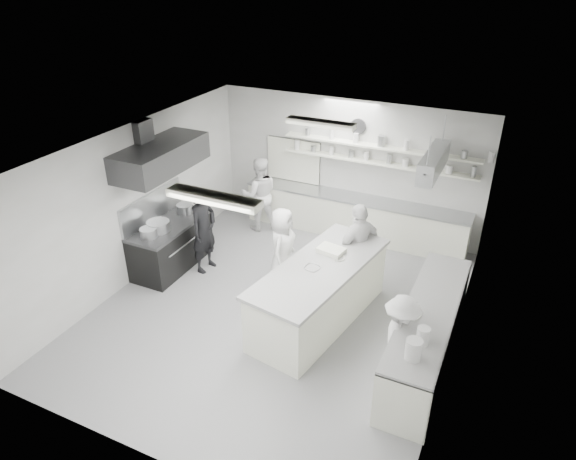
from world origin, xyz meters
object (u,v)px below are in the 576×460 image
at_px(stove, 171,246).
at_px(right_counter, 427,335).
at_px(cook_back, 260,194).
at_px(cook_stove, 204,230).
at_px(back_counter, 353,217).
at_px(prep_island, 319,295).

bearing_deg(stove, right_counter, -6.52).
relative_size(right_counter, cook_back, 1.92).
height_order(cook_stove, cook_back, cook_stove).
bearing_deg(back_counter, prep_island, -81.53).
bearing_deg(stove, prep_island, -6.54).
height_order(stove, back_counter, back_counter).
distance_m(back_counter, prep_island, 3.22).
bearing_deg(right_counter, cook_back, 147.42).
bearing_deg(cook_back, back_counter, 162.34).
xyz_separation_m(stove, cook_stove, (0.68, 0.20, 0.44)).
height_order(right_counter, cook_back, cook_back).
xyz_separation_m(back_counter, cook_stove, (-2.22, -2.60, 0.43)).
relative_size(stove, right_counter, 0.55).
bearing_deg(cook_back, right_counter, 113.77).
height_order(back_counter, cook_back, cook_back).
xyz_separation_m(stove, prep_island, (3.37, -0.39, 0.08)).
relative_size(back_counter, cook_back, 2.90).
distance_m(back_counter, cook_stove, 3.45).
distance_m(stove, prep_island, 3.40).
bearing_deg(back_counter, cook_back, -164.01).
bearing_deg(cook_back, cook_stove, 51.59).
xyz_separation_m(cook_stove, cook_back, (0.17, 2.02, -0.03)).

